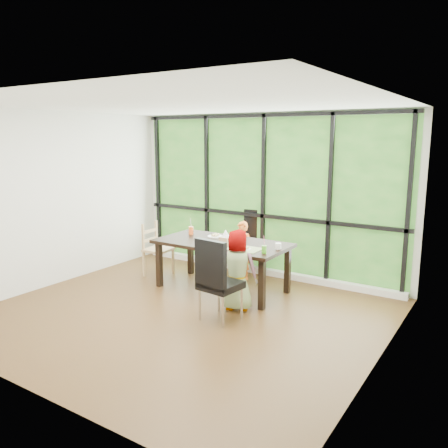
{
  "coord_description": "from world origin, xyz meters",
  "views": [
    {
      "loc": [
        3.53,
        -4.49,
        2.31
      ],
      "look_at": [
        -0.01,
        1.0,
        1.05
      ],
      "focal_mm": 36.41,
      "sensor_mm": 36.0,
      "label": 1
    }
  ],
  "objects_px": {
    "child_toddler": "(242,251)",
    "orange_cup": "(191,230)",
    "child_older": "(236,270)",
    "dining_table": "(222,266)",
    "tissue_box": "(226,241)",
    "chair_end_beech": "(158,250)",
    "plate_near": "(243,249)",
    "green_cup": "(264,249)",
    "chair_window_leather": "(254,243)",
    "chair_interior_leather": "(221,279)",
    "plate_far": "(215,236)",
    "white_mug": "(278,246)"
  },
  "relations": [
    {
      "from": "plate_near",
      "to": "white_mug",
      "type": "distance_m",
      "value": 0.5
    },
    {
      "from": "dining_table",
      "to": "child_older",
      "type": "xyz_separation_m",
      "value": [
        0.59,
        -0.57,
        0.18
      ]
    },
    {
      "from": "child_toddler",
      "to": "green_cup",
      "type": "relative_size",
      "value": 9.04
    },
    {
      "from": "child_older",
      "to": "child_toddler",
      "type": "bearing_deg",
      "value": -83.64
    },
    {
      "from": "chair_interior_leather",
      "to": "tissue_box",
      "type": "distance_m",
      "value": 0.99
    },
    {
      "from": "chair_end_beech",
      "to": "orange_cup",
      "type": "height_order",
      "value": "chair_end_beech"
    },
    {
      "from": "plate_far",
      "to": "chair_end_beech",
      "type": "bearing_deg",
      "value": -168.24
    },
    {
      "from": "orange_cup",
      "to": "child_older",
      "type": "bearing_deg",
      "value": -29.66
    },
    {
      "from": "tissue_box",
      "to": "plate_far",
      "type": "bearing_deg",
      "value": 138.49
    },
    {
      "from": "green_cup",
      "to": "child_toddler",
      "type": "bearing_deg",
      "value": 134.43
    },
    {
      "from": "chair_end_beech",
      "to": "tissue_box",
      "type": "height_order",
      "value": "chair_end_beech"
    },
    {
      "from": "chair_interior_leather",
      "to": "child_older",
      "type": "height_order",
      "value": "child_older"
    },
    {
      "from": "chair_window_leather",
      "to": "child_older",
      "type": "relative_size",
      "value": 0.98
    },
    {
      "from": "chair_end_beech",
      "to": "plate_far",
      "type": "xyz_separation_m",
      "value": [
        1.01,
        0.21,
        0.31
      ]
    },
    {
      "from": "chair_window_leather",
      "to": "tissue_box",
      "type": "bearing_deg",
      "value": -96.36
    },
    {
      "from": "chair_interior_leather",
      "to": "white_mug",
      "type": "bearing_deg",
      "value": -98.83
    },
    {
      "from": "green_cup",
      "to": "plate_far",
      "type": "bearing_deg",
      "value": 156.38
    },
    {
      "from": "chair_interior_leather",
      "to": "child_older",
      "type": "distance_m",
      "value": 0.43
    },
    {
      "from": "dining_table",
      "to": "tissue_box",
      "type": "xyz_separation_m",
      "value": [
        0.17,
        -0.17,
        0.44
      ]
    },
    {
      "from": "plate_far",
      "to": "tissue_box",
      "type": "bearing_deg",
      "value": -41.51
    },
    {
      "from": "child_toddler",
      "to": "plate_near",
      "type": "distance_m",
      "value": 1.03
    },
    {
      "from": "child_older",
      "to": "plate_far",
      "type": "distance_m",
      "value": 1.2
    },
    {
      "from": "plate_near",
      "to": "green_cup",
      "type": "distance_m",
      "value": 0.34
    },
    {
      "from": "child_older",
      "to": "plate_near",
      "type": "bearing_deg",
      "value": -97.02
    },
    {
      "from": "plate_far",
      "to": "orange_cup",
      "type": "xyz_separation_m",
      "value": [
        -0.44,
        -0.05,
        0.06
      ]
    },
    {
      "from": "child_older",
      "to": "orange_cup",
      "type": "relative_size",
      "value": 8.78
    },
    {
      "from": "child_toddler",
      "to": "child_older",
      "type": "xyz_separation_m",
      "value": [
        0.59,
        -1.17,
        0.07
      ]
    },
    {
      "from": "tissue_box",
      "to": "chair_end_beech",
      "type": "bearing_deg",
      "value": 172.72
    },
    {
      "from": "chair_interior_leather",
      "to": "tissue_box",
      "type": "height_order",
      "value": "chair_interior_leather"
    },
    {
      "from": "plate_near",
      "to": "green_cup",
      "type": "xyz_separation_m",
      "value": [
        0.34,
        -0.02,
        0.05
      ]
    },
    {
      "from": "dining_table",
      "to": "green_cup",
      "type": "relative_size",
      "value": 18.81
    },
    {
      "from": "dining_table",
      "to": "chair_end_beech",
      "type": "relative_size",
      "value": 2.23
    },
    {
      "from": "plate_near",
      "to": "dining_table",
      "type": "bearing_deg",
      "value": 154.95
    },
    {
      "from": "orange_cup",
      "to": "tissue_box",
      "type": "bearing_deg",
      "value": -21.36
    },
    {
      "from": "chair_interior_leather",
      "to": "child_toddler",
      "type": "bearing_deg",
      "value": -62.29
    },
    {
      "from": "child_toddler",
      "to": "chair_window_leather",
      "type": "bearing_deg",
      "value": 89.87
    },
    {
      "from": "plate_near",
      "to": "tissue_box",
      "type": "height_order",
      "value": "tissue_box"
    },
    {
      "from": "chair_window_leather",
      "to": "child_toddler",
      "type": "bearing_deg",
      "value": -106.49
    },
    {
      "from": "tissue_box",
      "to": "orange_cup",
      "type": "bearing_deg",
      "value": 158.64
    },
    {
      "from": "green_cup",
      "to": "chair_interior_leather",
      "type": "bearing_deg",
      "value": -107.09
    },
    {
      "from": "chair_end_beech",
      "to": "plate_near",
      "type": "xyz_separation_m",
      "value": [
        1.8,
        -0.26,
        0.31
      ]
    },
    {
      "from": "child_toddler",
      "to": "white_mug",
      "type": "height_order",
      "value": "child_toddler"
    },
    {
      "from": "plate_far",
      "to": "orange_cup",
      "type": "distance_m",
      "value": 0.45
    },
    {
      "from": "plate_far",
      "to": "plate_near",
      "type": "relative_size",
      "value": 1.18
    },
    {
      "from": "child_toddler",
      "to": "orange_cup",
      "type": "distance_m",
      "value": 0.9
    },
    {
      "from": "green_cup",
      "to": "white_mug",
      "type": "relative_size",
      "value": 1.25
    },
    {
      "from": "chair_end_beech",
      "to": "chair_window_leather",
      "type": "bearing_deg",
      "value": -58.26
    },
    {
      "from": "tissue_box",
      "to": "green_cup",
      "type": "bearing_deg",
      "value": -8.13
    },
    {
      "from": "chair_window_leather",
      "to": "orange_cup",
      "type": "distance_m",
      "value": 1.11
    },
    {
      "from": "child_toddler",
      "to": "plate_far",
      "type": "xyz_separation_m",
      "value": [
        -0.28,
        -0.38,
        0.27
      ]
    }
  ]
}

